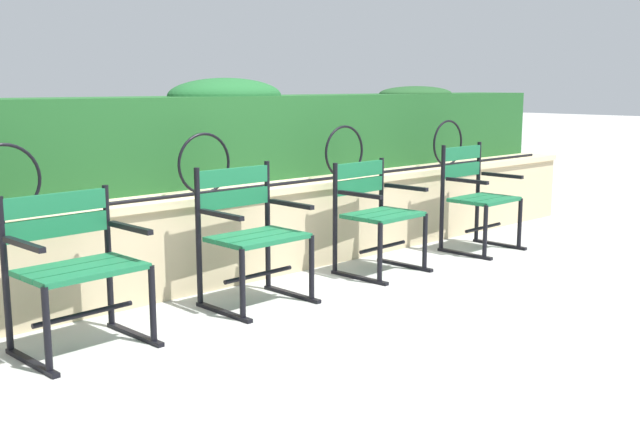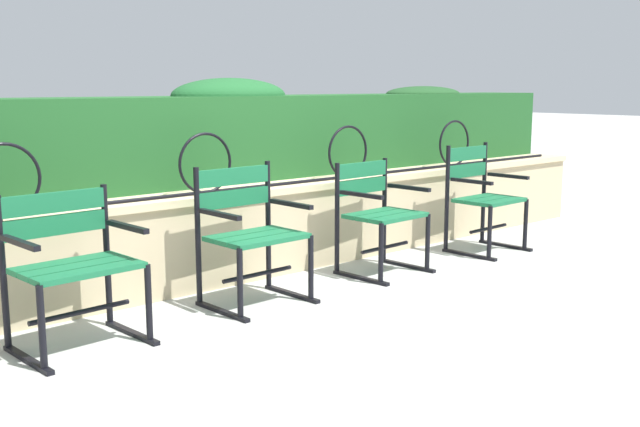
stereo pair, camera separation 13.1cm
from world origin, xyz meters
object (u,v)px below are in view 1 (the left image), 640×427
(park_chair_rightmost, at_px, (477,195))
(park_chair_leftmost, at_px, (74,263))
(park_chair_centre_right, at_px, (375,212))
(park_chair_centre_left, at_px, (250,231))

(park_chair_rightmost, bearing_deg, park_chair_leftmost, 179.87)
(park_chair_centre_right, xyz_separation_m, park_chair_rightmost, (1.19, -0.06, 0.01))
(park_chair_centre_left, relative_size, park_chair_rightmost, 0.99)
(park_chair_rightmost, bearing_deg, park_chair_centre_left, 179.09)
(park_chair_leftmost, height_order, park_chair_rightmost, park_chair_rightmost)
(park_chair_leftmost, distance_m, park_chair_centre_right, 2.38)
(park_chair_leftmost, xyz_separation_m, park_chair_rightmost, (3.57, -0.01, 0.01))
(park_chair_centre_left, distance_m, park_chair_centre_right, 1.19)
(park_chair_rightmost, bearing_deg, park_chair_centre_right, 177.28)
(park_chair_centre_left, xyz_separation_m, park_chair_rightmost, (2.38, -0.04, -0.00))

